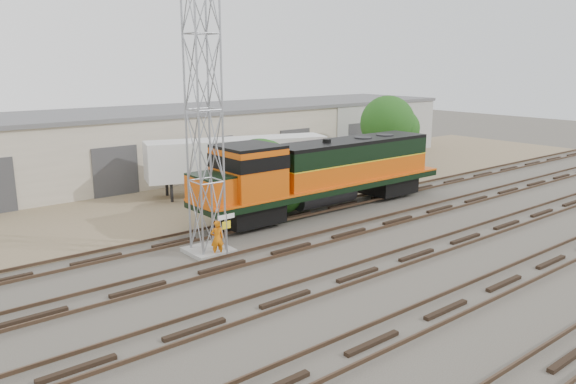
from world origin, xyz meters
TOP-DOWN VIEW (x-y plane):
  - ground at (0.00, 0.00)m, footprint 140.00×140.00m
  - dirt_strip at (0.00, 15.00)m, footprint 80.00×16.00m
  - tracks at (0.00, -3.00)m, footprint 80.00×20.40m
  - warehouse at (0.04, 22.98)m, footprint 58.40×10.40m
  - locomotive at (2.19, 6.00)m, footprint 18.08×3.17m
  - signal_tower at (-7.34, 3.75)m, footprint 2.01×2.01m
  - sign_post at (-7.12, 2.44)m, footprint 0.89×0.07m
  - worker at (-7.29, 3.00)m, footprint 0.73×0.58m
  - semi_trailer at (1.21, 13.20)m, footprint 12.70×6.23m
  - dumpster_blue at (15.94, 16.00)m, footprint 1.84×1.75m
  - dumpster_red at (23.21, 17.34)m, footprint 1.55×1.45m
  - tree_mid at (-0.82, 7.83)m, footprint 5.09×4.85m
  - tree_east at (16.33, 12.79)m, footprint 4.87×4.63m

SIDE VIEW (x-z plane):
  - ground at x=0.00m, z-range 0.00..0.00m
  - dirt_strip at x=0.00m, z-range 0.00..0.02m
  - tracks at x=0.00m, z-range -0.06..0.22m
  - dumpster_red at x=23.21m, z-range 0.00..1.40m
  - dumpster_blue at x=15.94m, z-range 0.00..1.50m
  - worker at x=-7.29m, z-range 0.00..1.76m
  - sign_post at x=-7.12m, z-range 0.44..2.62m
  - tree_mid at x=-0.82m, z-range -0.41..4.43m
  - semi_trailer at x=1.21m, z-range 0.50..4.36m
  - locomotive at x=2.19m, z-range 0.31..4.65m
  - warehouse at x=0.04m, z-range 0.00..5.30m
  - tree_east at x=16.33m, z-range 0.69..6.94m
  - signal_tower at x=-7.34m, z-range -0.15..13.42m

